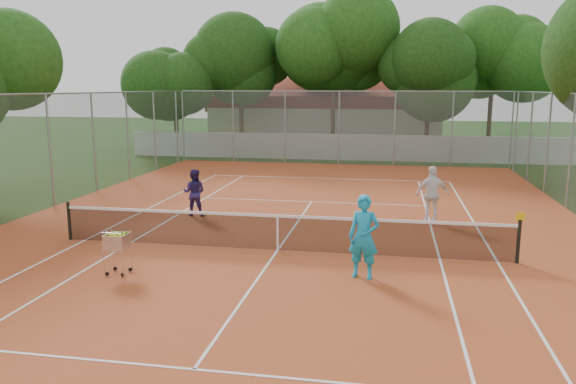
% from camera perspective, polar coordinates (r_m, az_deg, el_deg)
% --- Properties ---
extents(ground, '(120.00, 120.00, 0.00)m').
position_cam_1_polar(ground, '(14.77, -1.05, -6.03)').
color(ground, '#15390F').
rests_on(ground, ground).
extents(court_pad, '(18.00, 34.00, 0.02)m').
position_cam_1_polar(court_pad, '(14.76, -1.05, -5.99)').
color(court_pad, '#B04A22').
rests_on(court_pad, ground).
extents(court_lines, '(10.98, 23.78, 0.01)m').
position_cam_1_polar(court_lines, '(14.76, -1.06, -5.94)').
color(court_lines, white).
rests_on(court_lines, court_pad).
extents(tennis_net, '(11.88, 0.10, 0.98)m').
position_cam_1_polar(tennis_net, '(14.63, -1.06, -4.11)').
color(tennis_net, black).
rests_on(tennis_net, court_pad).
extents(perimeter_fence, '(18.00, 34.00, 4.00)m').
position_cam_1_polar(perimeter_fence, '(14.32, -1.08, 1.66)').
color(perimeter_fence, slate).
rests_on(perimeter_fence, ground).
extents(boundary_wall, '(26.00, 0.30, 1.50)m').
position_cam_1_polar(boundary_wall, '(33.17, 5.47, 4.56)').
color(boundary_wall, silver).
rests_on(boundary_wall, ground).
extents(clubhouse, '(16.40, 9.00, 4.40)m').
position_cam_1_polar(clubhouse, '(43.18, 4.01, 7.92)').
color(clubhouse, beige).
rests_on(clubhouse, ground).
extents(tropical_trees, '(29.00, 19.00, 10.00)m').
position_cam_1_polar(tropical_trees, '(35.98, 6.02, 11.80)').
color(tropical_trees, black).
rests_on(tropical_trees, ground).
extents(player_near, '(0.75, 0.56, 1.88)m').
position_cam_1_polar(player_near, '(12.59, 7.70, -4.53)').
color(player_near, '#1798C6').
rests_on(player_near, court_pad).
extents(player_far_left, '(0.80, 0.64, 1.56)m').
position_cam_1_polar(player_far_left, '(18.78, -9.50, -0.05)').
color(player_far_left, '#251B53').
rests_on(player_far_left, court_pad).
extents(player_far_right, '(1.12, 0.65, 1.79)m').
position_cam_1_polar(player_far_right, '(18.16, 14.45, -0.23)').
color(player_far_right, white).
rests_on(player_far_right, court_pad).
extents(ball_hopper, '(0.60, 0.60, 1.03)m').
position_cam_1_polar(ball_hopper, '(13.39, -16.91, -5.87)').
color(ball_hopper, silver).
rests_on(ball_hopper, court_pad).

